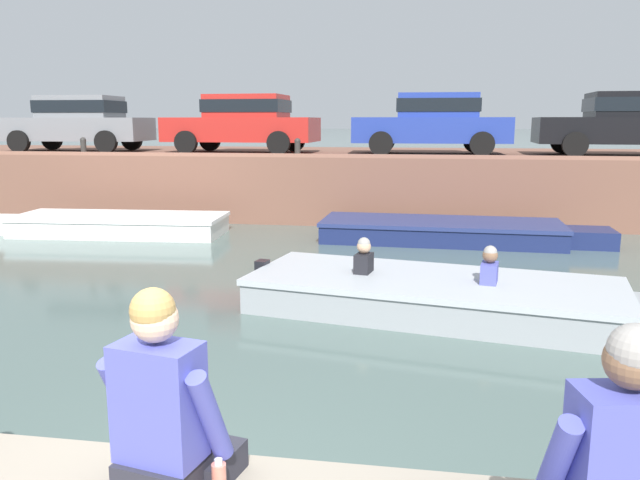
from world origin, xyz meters
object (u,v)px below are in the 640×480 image
object	(u,v)px
car_left_inner_red	(244,121)
mooring_bollard_mid	(298,147)
car_leftmost_grey	(78,121)
car_right_inner_black	(631,121)
mooring_bollard_west	(83,145)
car_centre_blue	(433,121)
person_seated_right	(166,417)
person_seated_middle	(615,475)
motorboat_passing	(449,297)
boat_moored_central_navy	(452,231)
boat_moored_west_white	(111,225)

from	to	relation	value
car_left_inner_red	mooring_bollard_mid	bearing A→B (deg)	-44.29
car_leftmost_grey	car_right_inner_black	distance (m)	14.70
car_left_inner_red	mooring_bollard_west	xyz separation A→B (m)	(-3.72, -1.79, -0.61)
car_centre_blue	mooring_bollard_mid	size ratio (longest dim) A/B	8.97
mooring_bollard_mid	person_seated_right	distance (m)	12.63
car_leftmost_grey	person_seated_middle	bearing A→B (deg)	-54.34
motorboat_passing	person_seated_right	bearing A→B (deg)	-104.74
motorboat_passing	car_leftmost_grey	distance (m)	13.44
person_seated_middle	boat_moored_central_navy	bearing A→B (deg)	90.24
motorboat_passing	car_leftmost_grey	size ratio (longest dim) A/B	1.42
boat_moored_west_white	boat_moored_central_navy	world-z (taller)	boat_moored_west_white
boat_moored_central_navy	car_centre_blue	xyz separation A→B (m)	(-0.41, 3.53, 2.27)
boat_moored_central_navy	person_seated_right	size ratio (longest dim) A/B	6.15
boat_moored_central_navy	person_seated_middle	xyz separation A→B (m)	(0.05, -10.91, 1.01)
car_centre_blue	person_seated_middle	size ratio (longest dim) A/B	4.14
mooring_bollard_mid	person_seated_middle	size ratio (longest dim) A/B	0.46
car_left_inner_red	person_seated_right	size ratio (longest dim) A/B	4.25
boat_moored_west_white	car_leftmost_grey	distance (m)	5.31
car_right_inner_black	person_seated_middle	bearing A→B (deg)	-106.76
boat_moored_west_white	motorboat_passing	bearing A→B (deg)	-33.54
car_leftmost_grey	mooring_bollard_mid	bearing A→B (deg)	-15.01
person_seated_right	car_left_inner_red	bearing A→B (deg)	104.59
mooring_bollard_west	car_left_inner_red	bearing A→B (deg)	25.69
boat_moored_west_white	car_right_inner_black	world-z (taller)	car_right_inner_black
boat_moored_west_white	car_centre_blue	xyz separation A→B (m)	(7.06, 3.86, 2.27)
boat_moored_west_white	mooring_bollard_west	world-z (taller)	mooring_bollard_west
mooring_bollard_mid	car_right_inner_black	bearing A→B (deg)	12.57
boat_moored_central_navy	car_centre_blue	size ratio (longest dim) A/B	1.49
car_leftmost_grey	person_seated_middle	size ratio (longest dim) A/B	4.26
car_right_inner_black	person_seated_right	world-z (taller)	car_right_inner_black
car_right_inner_black	mooring_bollard_mid	size ratio (longest dim) A/B	9.90
car_right_inner_black	person_seated_middle	xyz separation A→B (m)	(-4.34, -14.43, -1.27)
motorboat_passing	person_seated_middle	bearing A→B (deg)	-86.90
car_centre_blue	car_left_inner_red	bearing A→B (deg)	-179.97
motorboat_passing	boat_moored_central_navy	bearing A→B (deg)	87.00
car_right_inner_black	mooring_bollard_west	distance (m)	13.70
person_seated_right	person_seated_middle	distance (m)	1.80
motorboat_passing	car_centre_blue	xyz separation A→B (m)	(-0.14, 8.64, 2.25)
motorboat_passing	mooring_bollard_west	bearing A→B (deg)	142.46
car_right_inner_black	boat_moored_west_white	bearing A→B (deg)	-161.97
boat_moored_west_white	boat_moored_central_navy	xyz separation A→B (m)	(7.47, 0.34, -0.00)
car_leftmost_grey	car_right_inner_black	size ratio (longest dim) A/B	0.93
mooring_bollard_mid	person_seated_middle	xyz separation A→B (m)	(3.67, -12.64, -0.66)
boat_moored_west_white	motorboat_passing	xyz separation A→B (m)	(7.20, -4.77, 0.02)
car_right_inner_black	person_seated_middle	world-z (taller)	car_right_inner_black
car_left_inner_red	mooring_bollard_west	size ratio (longest dim) A/B	9.22
motorboat_passing	car_centre_blue	world-z (taller)	car_centre_blue
car_centre_blue	mooring_bollard_mid	distance (m)	3.73
car_left_inner_red	person_seated_middle	bearing A→B (deg)	-69.12
boat_moored_central_navy	person_seated_middle	size ratio (longest dim) A/B	6.15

